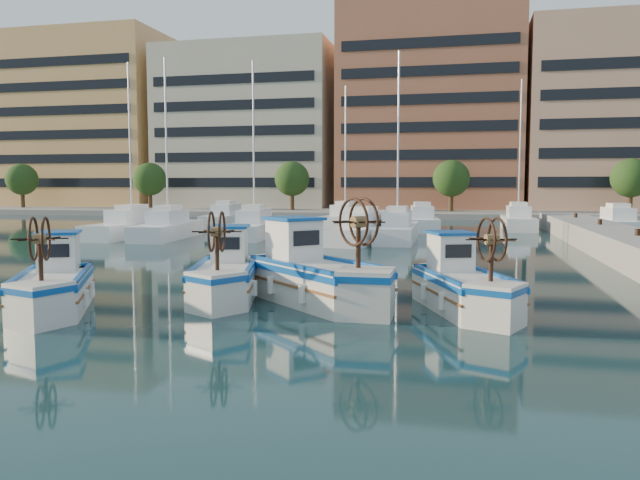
{
  "coord_description": "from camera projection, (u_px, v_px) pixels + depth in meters",
  "views": [
    {
      "loc": [
        5.5,
        -16.05,
        3.41
      ],
      "look_at": [
        0.55,
        5.24,
        1.5
      ],
      "focal_mm": 35.0,
      "sensor_mm": 36.0,
      "label": 1
    }
  ],
  "objects": [
    {
      "name": "ground",
      "position": [
        257.0,
        310.0,
        17.11
      ],
      "size": [
        300.0,
        300.0,
        0.0
      ],
      "primitive_type": "plane",
      "color": "#17393C",
      "rests_on": "ground"
    },
    {
      "name": "waterfront",
      "position": [
        497.0,
        123.0,
        77.17
      ],
      "size": [
        180.0,
        40.0,
        25.6
      ],
      "color": "gray",
      "rests_on": "ground"
    },
    {
      "name": "yacht_marina",
      "position": [
        338.0,
        226.0,
        44.44
      ],
      "size": [
        35.04,
        21.79,
        11.5
      ],
      "color": "white",
      "rests_on": "ground"
    },
    {
      "name": "fishing_boat_a",
      "position": [
        54.0,
        283.0,
        17.1
      ],
      "size": [
        3.42,
        4.41,
        2.66
      ],
      "rotation": [
        0.0,
        0.0,
        0.48
      ],
      "color": "silver",
      "rests_on": "ground"
    },
    {
      "name": "fishing_boat_b",
      "position": [
        226.0,
        274.0,
        18.89
      ],
      "size": [
        2.77,
        4.5,
        2.73
      ],
      "rotation": [
        0.0,
        0.0,
        0.25
      ],
      "color": "silver",
      "rests_on": "ground"
    },
    {
      "name": "fishing_boat_c",
      "position": [
        314.0,
        274.0,
        18.12
      ],
      "size": [
        4.84,
        4.76,
        3.11
      ],
      "rotation": [
        0.0,
        0.0,
        0.81
      ],
      "color": "silver",
      "rests_on": "ground"
    },
    {
      "name": "fishing_boat_d",
      "position": [
        463.0,
        284.0,
        17.04
      ],
      "size": [
        3.09,
        4.41,
        2.66
      ],
      "rotation": [
        0.0,
        0.0,
        0.37
      ],
      "color": "silver",
      "rests_on": "ground"
    }
  ]
}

